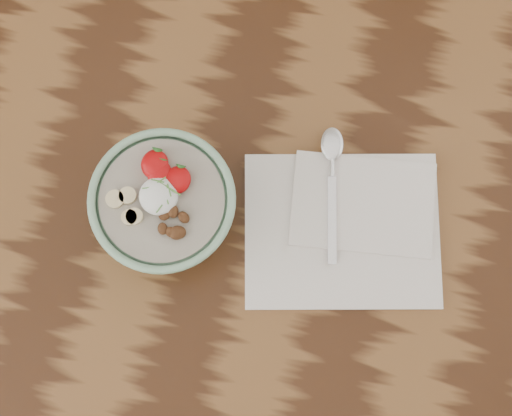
# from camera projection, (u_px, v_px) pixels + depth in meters

# --- Properties ---
(table) EXTENTS (1.60, 0.90, 0.75)m
(table) POSITION_uv_depth(u_px,v_px,m) (217.00, 238.00, 1.09)
(table) COLOR #381D0E
(table) RESTS_ON ground
(breakfast_bowl) EXTENTS (0.19, 0.19, 0.13)m
(breakfast_bowl) POSITION_uv_depth(u_px,v_px,m) (165.00, 205.00, 0.94)
(breakfast_bowl) COLOR #85B390
(breakfast_bowl) RESTS_ON table
(napkin) EXTENTS (0.31, 0.27, 0.02)m
(napkin) POSITION_uv_depth(u_px,v_px,m) (346.00, 225.00, 1.00)
(napkin) COLOR white
(napkin) RESTS_ON table
(spoon) EXTENTS (0.06, 0.19, 0.01)m
(spoon) POSITION_uv_depth(u_px,v_px,m) (332.00, 163.00, 1.00)
(spoon) COLOR silver
(spoon) RESTS_ON napkin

